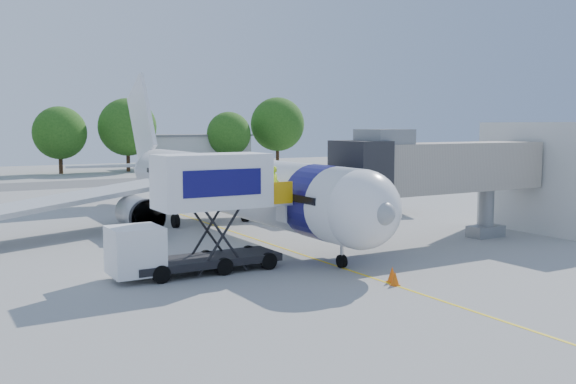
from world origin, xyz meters
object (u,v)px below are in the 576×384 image
aircraft (222,184)px  ground_tug (550,285)px  jet_bridge (432,169)px  catering_hiloader (199,214)px

aircraft → ground_tug: 23.20m
jet_bridge → catering_hiloader: size_ratio=1.64×
aircraft → ground_tug: size_ratio=9.79×
catering_hiloader → jet_bridge: bearing=0.0°
jet_bridge → ground_tug: (-4.86, -11.76, -3.57)m
catering_hiloader → ground_tug: catering_hiloader is taller
jet_bridge → ground_tug: 13.21m
ground_tug → jet_bridge: bearing=72.8°
aircraft → catering_hiloader: bearing=-119.4°
aircraft → jet_bridge: aircraft is taller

